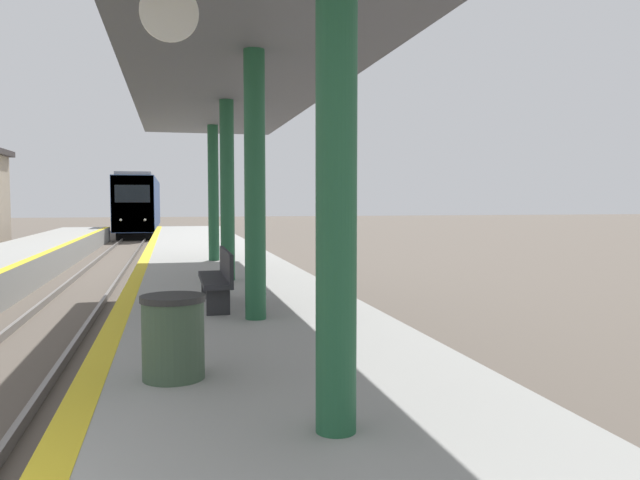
# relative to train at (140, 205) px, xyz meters

# --- Properties ---
(train) EXTENTS (2.73, 20.06, 4.54)m
(train) POSITION_rel_train_xyz_m (0.00, 0.00, 0.00)
(train) COLOR black
(train) RESTS_ON ground
(station_canopy) EXTENTS (3.90, 18.29, 4.07)m
(station_canopy) POSITION_rel_train_xyz_m (3.62, -40.56, 2.40)
(station_canopy) COLOR #1E5133
(station_canopy) RESTS_ON platform_right
(trash_bin) EXTENTS (0.62, 0.62, 0.82)m
(trash_bin) POSITION_rel_train_xyz_m (2.44, -45.70, -0.98)
(trash_bin) COLOR #384C38
(trash_bin) RESTS_ON platform_right
(bench) EXTENTS (0.44, 1.98, 0.92)m
(bench) POSITION_rel_train_xyz_m (3.18, -41.62, -0.89)
(bench) COLOR #28282D
(bench) RESTS_ON platform_right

